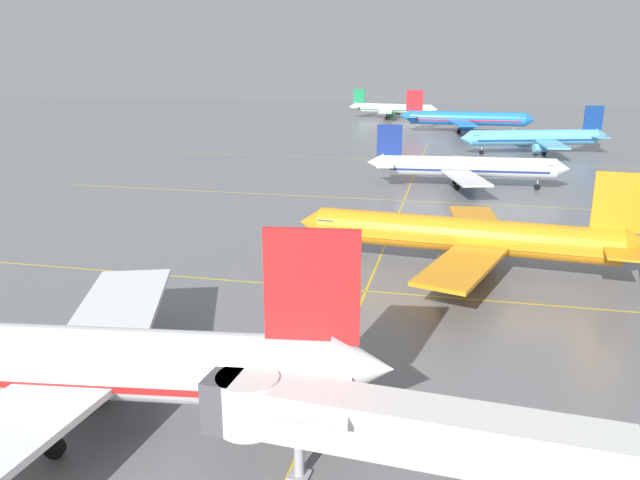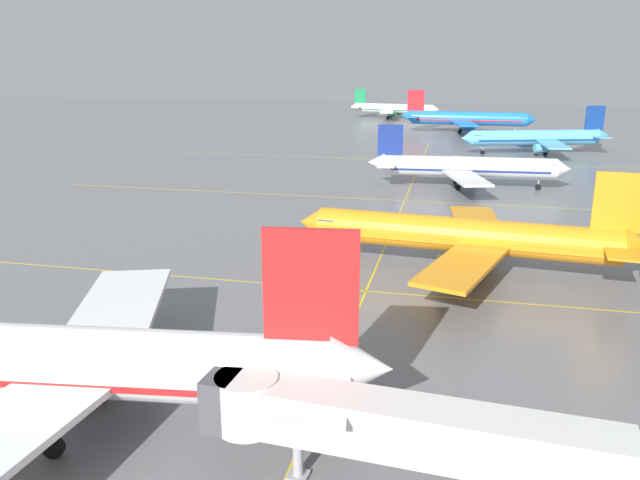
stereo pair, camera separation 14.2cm
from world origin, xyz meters
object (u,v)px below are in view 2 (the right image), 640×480
object	(u,v)px
airliner_second_row	(467,236)
airliner_far_right_stand	(466,119)
airliner_third_row	(466,167)
jet_bridge	(375,424)
airliner_front_gate	(44,361)
airliner_distant_taxiway	(393,109)
airliner_far_left_stand	(537,138)

from	to	relation	value
airliner_second_row	airliner_far_right_stand	distance (m)	128.80
airliner_far_right_stand	airliner_third_row	bearing A→B (deg)	-90.04
airliner_far_right_stand	jet_bridge	xyz separation A→B (m)	(-4.53, -165.46, -0.13)
jet_bridge	airliner_front_gate	bearing A→B (deg)	175.15
airliner_far_right_stand	airliner_distant_taxiway	world-z (taller)	airliner_far_right_stand
airliner_third_row	airliner_distant_taxiway	world-z (taller)	airliner_third_row
airliner_far_right_stand	airliner_distant_taxiway	size ratio (longest dim) A/B	1.18
airliner_front_gate	airliner_third_row	bearing A→B (deg)	73.01
airliner_second_row	airliner_third_row	size ratio (longest dim) A/B	1.07
airliner_second_row	airliner_far_right_stand	world-z (taller)	airliner_far_right_stand
airliner_third_row	airliner_far_left_stand	distance (m)	46.86
airliner_front_gate	airliner_third_row	size ratio (longest dim) A/B	1.22
airliner_front_gate	airliner_distant_taxiway	world-z (taller)	airliner_front_gate
airliner_front_gate	jet_bridge	xyz separation A→B (m)	(19.93, -1.69, -0.36)
airliner_third_row	airliner_front_gate	bearing A→B (deg)	-106.99
airliner_front_gate	jet_bridge	world-z (taller)	airliner_front_gate
airliner_far_left_stand	airliner_far_right_stand	bearing A→B (deg)	111.76
airliner_third_row	airliner_far_right_stand	world-z (taller)	airliner_far_right_stand
airliner_front_gate	airliner_far_right_stand	world-z (taller)	airliner_front_gate
airliner_far_right_stand	airliner_distant_taxiway	xyz separation A→B (m)	(-26.14, 41.10, -0.65)
airliner_far_left_stand	airliner_front_gate	bearing A→B (deg)	-108.06
airliner_far_left_stand	jet_bridge	size ratio (longest dim) A/B	1.63
airliner_far_right_stand	jet_bridge	bearing A→B (deg)	-91.57
airliner_third_row	airliner_distant_taxiway	bearing A→B (deg)	101.78
airliner_far_left_stand	airliner_distant_taxiway	distance (m)	91.27
airliner_second_row	jet_bridge	bearing A→B (deg)	-97.08
airliner_far_right_stand	jet_bridge	world-z (taller)	airliner_far_right_stand
airliner_third_row	airliner_far_right_stand	distance (m)	83.94
airliner_front_gate	airliner_second_row	distance (m)	42.69
airliner_distant_taxiway	jet_bridge	bearing A→B (deg)	-84.03
airliner_third_row	airliner_far_right_stand	bearing A→B (deg)	89.96
airliner_second_row	airliner_distant_taxiway	world-z (taller)	airliner_second_row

